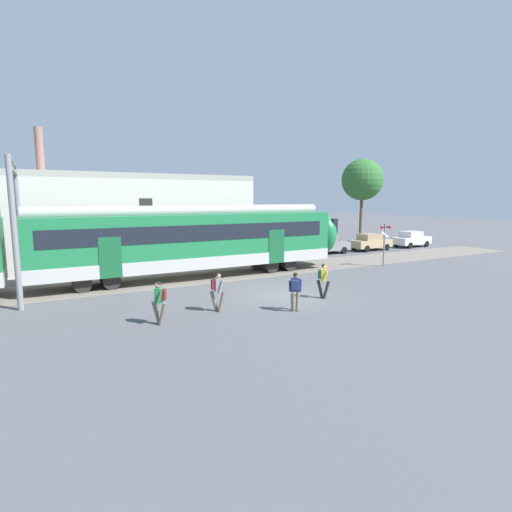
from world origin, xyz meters
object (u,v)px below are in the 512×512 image
object	(u,v)px
pedestrian_grey	(217,288)
pedestrian_navy	(295,288)
parked_car_grey	(327,245)
parked_car_white	(412,239)
parked_car_tan	(370,242)
crossing_signal	(385,238)
commuter_train	(29,249)
pedestrian_green	(159,299)
pedestrian_yellow	(323,278)

from	to	relation	value
pedestrian_grey	pedestrian_navy	distance (m)	3.28
parked_car_grey	parked_car_white	distance (m)	10.34
parked_car_tan	crossing_signal	xyz separation A→B (m)	(-5.57, -6.90, 1.23)
parked_car_tan	commuter_train	bearing A→B (deg)	-171.30
pedestrian_green	parked_car_tan	bearing A→B (deg)	28.09
parked_car_grey	crossing_signal	size ratio (longest dim) A/B	1.34
commuter_train	crossing_signal	bearing A→B (deg)	-7.31
pedestrian_navy	parked_car_tan	distance (m)	21.78
pedestrian_green	pedestrian_yellow	xyz separation A→B (m)	(7.90, 0.22, 0.00)
pedestrian_green	pedestrian_yellow	bearing A→B (deg)	1.62
pedestrian_yellow	parked_car_grey	distance (m)	15.77
pedestrian_navy	parked_car_grey	distance (m)	18.28
parked_car_white	crossing_signal	xyz separation A→B (m)	(-11.02, -6.88, 1.23)
pedestrian_green	pedestrian_navy	bearing A→B (deg)	-10.28
parked_car_grey	crossing_signal	bearing A→B (deg)	-95.48
commuter_train	pedestrian_green	world-z (taller)	commuter_train
pedestrian_navy	parked_car_white	bearing A→B (deg)	29.98
pedestrian_navy	parked_car_white	distance (m)	26.33
pedestrian_grey	parked_car_grey	distance (m)	19.36
pedestrian_green	pedestrian_navy	distance (m)	5.57
commuter_train	pedestrian_yellow	world-z (taller)	commuter_train
pedestrian_yellow	crossing_signal	distance (m)	10.69
pedestrian_yellow	parked_car_tan	xyz separation A→B (m)	(14.92, 11.96, -0.21)
pedestrian_navy	pedestrian_yellow	distance (m)	2.71
pedestrian_grey	parked_car_tan	bearing A→B (deg)	29.85
pedestrian_grey	parked_car_white	bearing A→B (deg)	24.29
pedestrian_yellow	parked_car_white	bearing A→B (deg)	30.36
pedestrian_grey	pedestrian_navy	world-z (taller)	same
parked_car_tan	crossing_signal	size ratio (longest dim) A/B	1.34
pedestrian_green	parked_car_grey	distance (m)	21.80
commuter_train	parked_car_grey	xyz separation A→B (m)	(22.18, 4.34, -1.47)
crossing_signal	parked_car_grey	bearing A→B (deg)	84.52
pedestrian_green	parked_car_tan	world-z (taller)	pedestrian_green
commuter_train	parked_car_tan	size ratio (longest dim) A/B	9.43
commuter_train	parked_car_grey	bearing A→B (deg)	11.07
commuter_train	pedestrian_navy	distance (m)	13.33
pedestrian_green	pedestrian_yellow	size ratio (longest dim) A/B	1.00
pedestrian_yellow	crossing_signal	world-z (taller)	crossing_signal
parked_car_grey	crossing_signal	world-z (taller)	crossing_signal
pedestrian_navy	pedestrian_yellow	bearing A→B (deg)	26.67
commuter_train	parked_car_white	size ratio (longest dim) A/B	9.34
parked_car_white	crossing_signal	world-z (taller)	crossing_signal
pedestrian_navy	parked_car_white	world-z (taller)	pedestrian_navy
pedestrian_green	pedestrian_grey	xyz separation A→B (m)	(2.60, 0.57, 0.00)
pedestrian_navy	parked_car_grey	bearing A→B (deg)	47.03
parked_car_tan	parked_car_white	distance (m)	5.46
parked_car_tan	pedestrian_navy	bearing A→B (deg)	-142.78
pedestrian_grey	crossing_signal	xyz separation A→B (m)	(14.66, 4.71, 1.02)
pedestrian_grey	parked_car_white	world-z (taller)	pedestrian_grey
parked_car_white	crossing_signal	size ratio (longest dim) A/B	1.36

